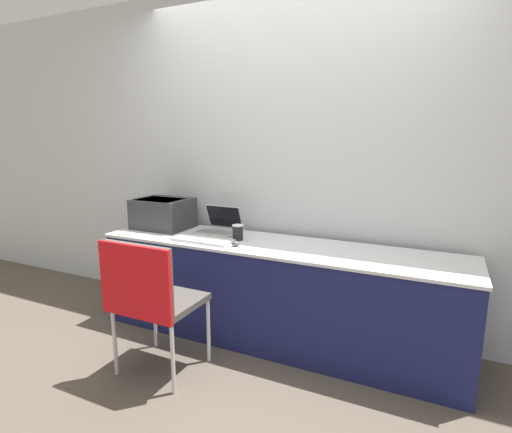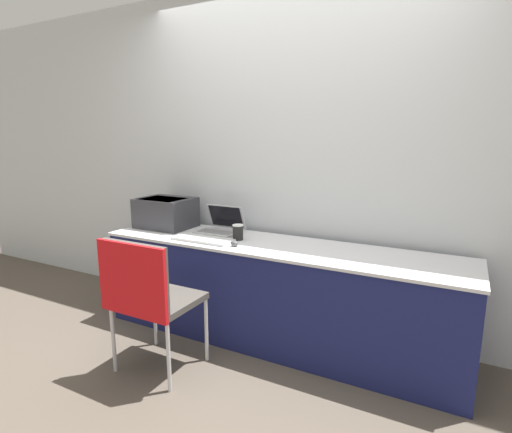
% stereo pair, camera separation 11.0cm
% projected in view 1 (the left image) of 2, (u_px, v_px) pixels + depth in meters
% --- Properties ---
extents(ground_plane, '(14.00, 14.00, 0.00)m').
position_uv_depth(ground_plane, '(257.00, 358.00, 2.69)').
color(ground_plane, brown).
extents(wall_back, '(8.00, 0.05, 2.60)m').
position_uv_depth(wall_back, '(295.00, 159.00, 3.03)').
color(wall_back, silver).
rests_on(wall_back, ground_plane).
extents(table, '(2.62, 0.59, 0.72)m').
position_uv_depth(table, '(274.00, 292.00, 2.88)').
color(table, '#191E51').
rests_on(table, ground_plane).
extents(printer, '(0.44, 0.35, 0.24)m').
position_uv_depth(printer, '(163.00, 212.00, 3.28)').
color(printer, '#333338').
rests_on(printer, table).
extents(laptop_left, '(0.32, 0.29, 0.21)m').
position_uv_depth(laptop_left, '(219.00, 227.00, 3.13)').
color(laptop_left, '#B7B7BC').
rests_on(laptop_left, table).
extents(external_keyboard, '(0.46, 0.17, 0.02)m').
position_uv_depth(external_keyboard, '(202.00, 240.00, 2.88)').
color(external_keyboard, silver).
rests_on(external_keyboard, table).
extents(coffee_cup, '(0.08, 0.08, 0.11)m').
position_uv_depth(coffee_cup, '(238.00, 232.00, 2.91)').
color(coffee_cup, black).
rests_on(coffee_cup, table).
extents(mouse, '(0.06, 0.05, 0.04)m').
position_uv_depth(mouse, '(235.00, 244.00, 2.74)').
color(mouse, '#4C4C51').
rests_on(mouse, table).
extents(chair, '(0.50, 0.44, 0.87)m').
position_uv_depth(chair, '(148.00, 292.00, 2.37)').
color(chair, '#4C4742').
rests_on(chair, ground_plane).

